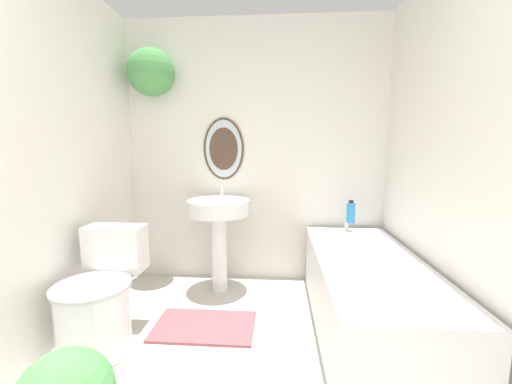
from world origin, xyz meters
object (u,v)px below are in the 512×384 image
Objects in this scene: toilet at (99,301)px; pedestal_sink at (219,219)px; bathtub at (368,294)px; shampoo_bottle at (351,212)px.

toilet is 1.08m from pedestal_sink.
bathtub is (1.11, -0.56, -0.37)m from pedestal_sink.
pedestal_sink is 1.30m from bathtub.
toilet is 2.03m from shampoo_bottle.
pedestal_sink is 1.15m from shampoo_bottle.
pedestal_sink reaches higher than shampoo_bottle.
toilet reaches higher than bathtub.
shampoo_bottle is (0.03, 0.70, 0.42)m from bathtub.
bathtub is at bearing -26.59° from pedestal_sink.
shampoo_bottle is at bearing 29.16° from toilet.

